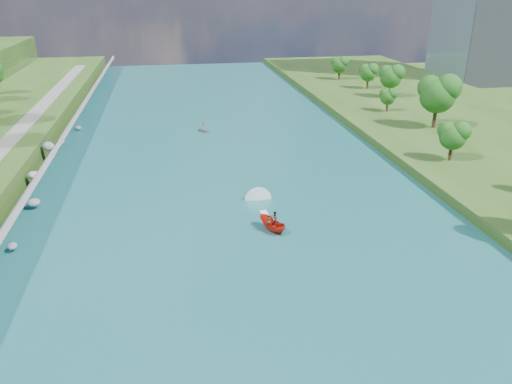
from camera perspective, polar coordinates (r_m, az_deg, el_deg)
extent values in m
plane|color=#2D5119|center=(48.18, 0.28, -10.75)|extent=(260.00, 260.00, 0.00)
cube|color=#195B5F|center=(65.55, -2.85, -1.12)|extent=(55.00, 240.00, 0.10)
cube|color=slate|center=(67.10, -25.34, -1.21)|extent=(3.54, 236.00, 4.05)
ellipsoid|color=gray|center=(59.34, -26.09, -5.57)|extent=(0.97, 1.24, 0.67)
ellipsoid|color=gray|center=(68.99, -24.08, -1.09)|extent=(1.60, 1.61, 0.93)
ellipsoid|color=gray|center=(75.48, -24.04, 1.76)|extent=(1.82, 1.56, 1.10)
ellipsoid|color=gray|center=(85.04, -22.67, 4.83)|extent=(1.90, 1.65, 1.49)
ellipsoid|color=gray|center=(91.67, -21.40, 5.34)|extent=(1.16, 1.42, 0.80)
ellipsoid|color=gray|center=(103.21, -19.65, 6.92)|extent=(1.18, 1.06, 0.73)
ellipsoid|color=#1D4B14|center=(81.01, 21.57, 5.81)|extent=(4.32, 4.32, 7.20)
ellipsoid|color=#1D4B14|center=(98.73, 20.04, 10.21)|extent=(6.98, 6.98, 11.63)
ellipsoid|color=#1D4B14|center=(109.49, 14.85, 10.37)|extent=(3.43, 3.43, 5.72)
ellipsoid|color=#1D4B14|center=(123.51, 15.17, 12.45)|extent=(5.34, 5.34, 8.91)
ellipsoid|color=#1D4B14|center=(132.78, 12.70, 13.03)|extent=(4.44, 4.44, 7.41)
ellipsoid|color=#1D4B14|center=(144.34, 9.54, 14.03)|extent=(4.47, 4.47, 7.45)
imported|color=red|center=(57.66, 1.83, -3.69)|extent=(3.22, 4.39, 1.60)
imported|color=#66605B|center=(57.05, 1.52, -3.52)|extent=(0.67, 0.48, 1.74)
imported|color=#66605B|center=(58.01, 2.22, -3.06)|extent=(0.97, 0.83, 1.75)
cube|color=white|center=(60.64, 1.24, -3.09)|extent=(0.90, 5.00, 0.06)
imported|color=gray|center=(97.18, -5.97, 7.05)|extent=(3.09, 3.09, 0.53)
imported|color=#66605B|center=(97.00, -5.98, 7.44)|extent=(0.78, 0.62, 1.40)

